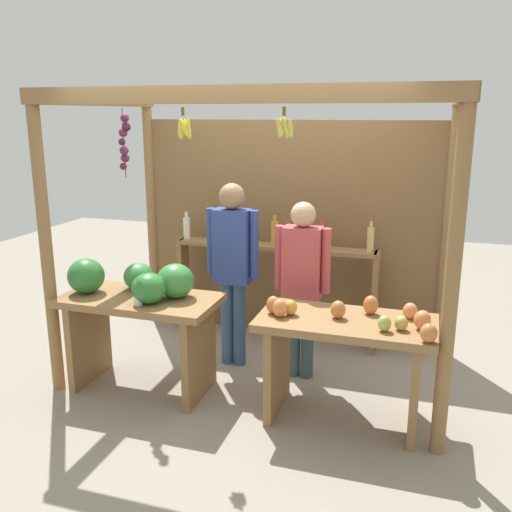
# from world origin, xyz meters

# --- Properties ---
(ground_plane) EXTENTS (12.00, 12.00, 0.00)m
(ground_plane) POSITION_xyz_m (0.00, 0.00, 0.00)
(ground_plane) COLOR gray
(ground_plane) RESTS_ON ground
(market_stall) EXTENTS (3.18, 1.88, 2.44)m
(market_stall) POSITION_xyz_m (-0.00, 0.43, 1.40)
(market_stall) COLOR olive
(market_stall) RESTS_ON ground
(fruit_counter_left) EXTENTS (1.29, 0.64, 1.10)m
(fruit_counter_left) POSITION_xyz_m (-0.86, -0.66, 0.74)
(fruit_counter_left) COLOR olive
(fruit_counter_left) RESTS_ON ground
(fruit_counter_right) EXTENTS (1.29, 0.65, 0.95)m
(fruit_counter_right) POSITION_xyz_m (0.85, -0.67, 0.61)
(fruit_counter_right) COLOR olive
(fruit_counter_right) RESTS_ON ground
(bottle_shelf_unit) EXTENTS (2.04, 0.22, 1.31)m
(bottle_shelf_unit) POSITION_xyz_m (-0.07, 0.66, 0.78)
(bottle_shelf_unit) COLOR olive
(bottle_shelf_unit) RESTS_ON ground
(vendor_man) EXTENTS (0.48, 0.23, 1.68)m
(vendor_man) POSITION_xyz_m (-0.28, 0.01, 1.01)
(vendor_man) COLOR #325078
(vendor_man) RESTS_ON ground
(vendor_woman) EXTENTS (0.48, 0.21, 1.56)m
(vendor_woman) POSITION_xyz_m (0.37, -0.05, 0.93)
(vendor_woman) COLOR #344E59
(vendor_woman) RESTS_ON ground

